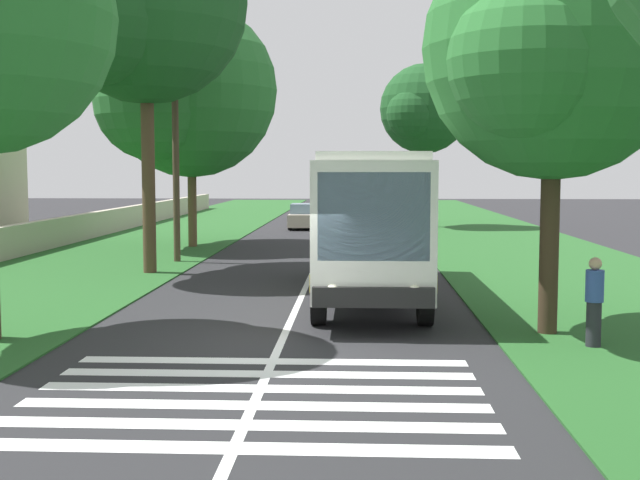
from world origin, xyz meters
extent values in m
plane|color=#262628|center=(0.00, 0.00, 0.00)|extent=(160.00, 160.00, 0.00)
cube|color=#235623|center=(15.00, 8.20, 0.02)|extent=(120.00, 8.00, 0.04)
cube|color=#235623|center=(15.00, -8.20, 0.02)|extent=(120.00, 8.00, 0.04)
cube|color=silver|center=(15.00, 0.00, 0.00)|extent=(110.00, 0.16, 0.01)
cube|color=silver|center=(6.40, -1.80, 2.10)|extent=(11.00, 2.50, 2.90)
cube|color=slate|center=(6.70, -1.80, 2.62)|extent=(9.68, 2.54, 0.85)
cube|color=slate|center=(0.94, -1.80, 2.45)|extent=(0.08, 2.20, 1.74)
cube|color=#B29E19|center=(6.40, -1.80, 1.10)|extent=(10.78, 2.53, 0.36)
cube|color=silver|center=(6.40, -1.80, 3.64)|extent=(10.56, 2.30, 0.18)
cube|color=black|center=(0.82, -1.80, 0.87)|extent=(0.16, 2.40, 0.40)
sphere|color=#F2EDCC|center=(0.88, -1.00, 1.00)|extent=(0.24, 0.24, 0.24)
sphere|color=#F2EDCC|center=(0.88, -2.60, 1.00)|extent=(0.24, 0.24, 0.24)
cylinder|color=black|center=(2.50, -0.65, 0.55)|extent=(1.10, 0.32, 1.10)
cylinder|color=black|center=(9.90, -0.65, 0.55)|extent=(1.10, 0.32, 1.10)
cylinder|color=black|center=(2.50, -2.95, 0.55)|extent=(1.10, 0.32, 1.10)
cylinder|color=black|center=(9.90, -2.95, 0.55)|extent=(1.10, 0.32, 1.10)
cube|color=silver|center=(-5.46, 0.00, 0.00)|extent=(0.45, 6.80, 0.01)
cube|color=silver|center=(-4.56, 0.00, 0.00)|extent=(0.45, 6.80, 0.01)
cube|color=silver|center=(-3.66, 0.00, 0.00)|extent=(0.45, 6.80, 0.01)
cube|color=silver|center=(-2.76, 0.00, 0.00)|extent=(0.45, 6.80, 0.01)
cube|color=silver|center=(-1.86, 0.00, 0.00)|extent=(0.45, 6.80, 0.01)
cube|color=silver|center=(-0.96, 0.00, 0.00)|extent=(0.45, 6.80, 0.01)
cube|color=gray|center=(26.46, -1.67, 0.53)|extent=(4.30, 1.75, 0.70)
cube|color=slate|center=(26.36, -1.67, 1.15)|extent=(2.00, 1.61, 0.55)
cylinder|color=black|center=(25.11, -0.89, 0.32)|extent=(0.64, 0.22, 0.64)
cylinder|color=black|center=(27.81, -0.89, 0.32)|extent=(0.64, 0.22, 0.64)
cylinder|color=black|center=(25.11, -2.45, 0.32)|extent=(0.64, 0.22, 0.64)
cylinder|color=black|center=(27.81, -2.45, 0.32)|extent=(0.64, 0.22, 0.64)
cube|color=#B7A893|center=(31.63, 1.51, 0.53)|extent=(4.30, 1.75, 0.70)
cube|color=slate|center=(31.53, 1.51, 1.15)|extent=(2.00, 1.61, 0.55)
cylinder|color=black|center=(30.28, 2.29, 0.32)|extent=(0.64, 0.22, 0.64)
cylinder|color=black|center=(32.98, 2.29, 0.32)|extent=(0.64, 0.22, 0.64)
cylinder|color=black|center=(30.28, 0.73, 0.32)|extent=(0.64, 0.22, 0.64)
cylinder|color=black|center=(32.98, 0.73, 0.32)|extent=(0.64, 0.22, 0.64)
sphere|color=#286B2D|center=(2.07, 5.81, 5.90)|extent=(3.03, 3.03, 3.03)
cylinder|color=brown|center=(20.02, 5.68, 2.37)|extent=(0.38, 0.38, 4.66)
sphere|color=#286B2D|center=(20.02, 5.68, 6.74)|extent=(7.42, 7.42, 7.42)
sphere|color=#286B2D|center=(22.25, 5.68, 6.18)|extent=(5.49, 5.49, 5.49)
sphere|color=#286B2D|center=(18.17, 6.80, 6.18)|extent=(4.94, 4.94, 4.94)
cylinder|color=#4C3826|center=(11.00, 5.25, 3.47)|extent=(0.42, 0.42, 6.87)
sphere|color=#19471E|center=(11.00, 5.25, 8.69)|extent=(6.49, 6.49, 6.49)
sphere|color=#19471E|center=(12.95, 5.25, 8.21)|extent=(4.76, 4.76, 4.76)
sphere|color=#19471E|center=(9.38, 6.22, 8.21)|extent=(4.65, 4.65, 4.65)
cylinder|color=brown|center=(32.75, -5.32, 2.75)|extent=(0.44, 0.44, 5.42)
sphere|color=#19471E|center=(32.75, -5.32, 6.88)|extent=(5.16, 5.16, 5.16)
sphere|color=#19471E|center=(34.30, -5.32, 6.49)|extent=(3.11, 3.11, 3.11)
sphere|color=#19471E|center=(31.46, -4.54, 6.49)|extent=(2.96, 2.96, 2.96)
cylinder|color=#3D2D1E|center=(1.64, -5.37, 2.18)|extent=(0.39, 0.39, 4.29)
sphere|color=#286B2D|center=(1.64, -5.37, 5.77)|extent=(5.23, 5.23, 5.23)
sphere|color=#286B2D|center=(3.21, -5.37, 5.37)|extent=(2.93, 2.93, 2.93)
sphere|color=#286B2D|center=(0.33, -4.59, 5.37)|extent=(2.96, 2.96, 2.96)
cylinder|color=#473828|center=(14.25, 5.08, 3.55)|extent=(0.24, 0.24, 7.03)
cube|color=#3D3326|center=(14.25, 5.08, 6.47)|extent=(0.12, 1.40, 0.12)
cube|color=#B2A893|center=(20.00, 11.60, 0.66)|extent=(70.00, 0.40, 1.23)
cylinder|color=#26262D|center=(0.37, -5.94, 0.46)|extent=(0.28, 0.28, 0.85)
cylinder|color=#334C99|center=(0.37, -5.94, 1.19)|extent=(0.34, 0.34, 0.60)
sphere|color=tan|center=(0.37, -5.94, 1.61)|extent=(0.24, 0.24, 0.24)
camera|label=1|loc=(-15.03, -1.49, 3.36)|focal=45.85mm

